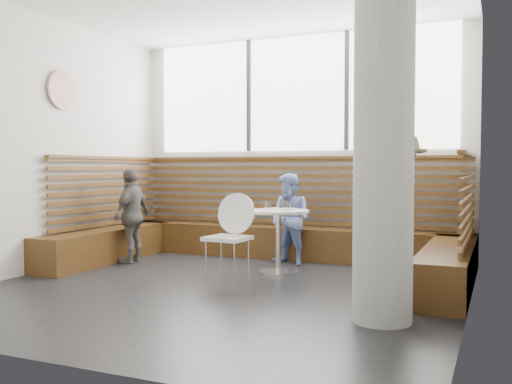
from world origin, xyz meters
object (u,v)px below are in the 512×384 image
at_px(concrete_column, 384,132).
at_px(cafe_table, 278,228).
at_px(child_back, 290,219).
at_px(child_left, 132,215).
at_px(adult_man, 397,207).
at_px(cafe_chair, 230,229).

xyz_separation_m(concrete_column, cafe_table, (-1.60, 1.71, -1.04)).
relative_size(cafe_table, child_back, 0.64).
bearing_deg(concrete_column, child_left, 156.03).
xyz_separation_m(concrete_column, child_back, (-1.68, 2.37, -0.99)).
distance_m(concrete_column, adult_man, 1.91).
bearing_deg(child_left, cafe_chair, 69.20).
bearing_deg(child_left, child_back, 105.73).
bearing_deg(cafe_table, child_left, -178.38).
bearing_deg(adult_man, cafe_chair, 108.23).
height_order(cafe_table, child_back, child_back).
bearing_deg(adult_man, child_left, 90.11).
xyz_separation_m(cafe_table, cafe_chair, (-0.36, -0.60, 0.03)).
distance_m(concrete_column, child_left, 4.18).
bearing_deg(cafe_chair, concrete_column, -24.77).
height_order(cafe_table, cafe_chair, cafe_chair).
height_order(concrete_column, adult_man, concrete_column).
xyz_separation_m(cafe_table, child_left, (-2.11, -0.06, 0.09)).
bearing_deg(cafe_chair, cafe_table, 63.97).
bearing_deg(cafe_chair, adult_man, 24.43).
bearing_deg(adult_man, child_back, 66.28).
height_order(adult_man, child_left, adult_man).
distance_m(child_back, child_left, 2.16).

